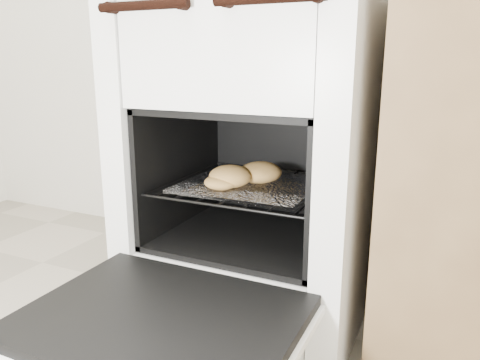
% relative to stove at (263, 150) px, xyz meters
% --- Properties ---
extents(stove, '(0.65, 0.73, 1.00)m').
position_rel_stove_xyz_m(stove, '(0.00, 0.00, 0.00)').
color(stove, white).
rests_on(stove, ground).
extents(oven_door, '(0.59, 0.46, 0.04)m').
position_rel_stove_xyz_m(oven_door, '(-0.00, -0.55, -0.27)').
color(oven_door, black).
rests_on(oven_door, stove).
extents(oven_rack, '(0.47, 0.46, 0.01)m').
position_rel_stove_xyz_m(oven_rack, '(-0.00, -0.07, -0.09)').
color(oven_rack, black).
rests_on(oven_rack, stove).
extents(foil_sheet, '(0.37, 0.33, 0.01)m').
position_rel_stove_xyz_m(foil_sheet, '(0.00, -0.09, -0.08)').
color(foil_sheet, white).
rests_on(foil_sheet, oven_rack).
extents(baked_rolls, '(0.22, 0.24, 0.06)m').
position_rel_stove_xyz_m(baked_rolls, '(-0.00, -0.11, -0.05)').
color(baked_rolls, tan).
rests_on(baked_rolls, foil_sheet).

